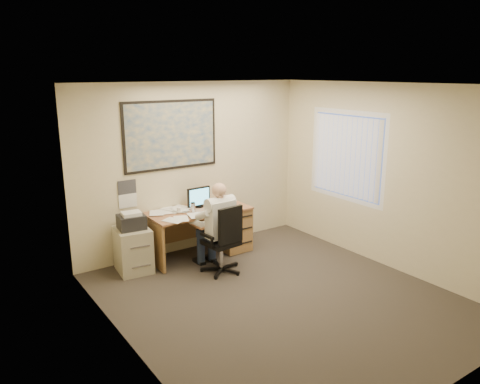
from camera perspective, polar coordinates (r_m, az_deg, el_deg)
room_shell at (r=5.73m, az=5.18°, el=-0.71°), size 4.00×4.50×2.70m
desk at (r=7.59m, az=-2.92°, el=-4.00°), size 1.60×0.97×1.07m
world_map at (r=7.27m, az=-8.38°, el=6.87°), size 1.56×0.03×1.06m
wall_calendar at (r=7.14m, az=-13.56°, el=-0.24°), size 0.28×0.01×0.42m
window_blinds at (r=7.59m, az=12.84°, el=4.31°), size 0.06×1.40×1.30m
filing_cabinet at (r=7.02m, az=-12.93°, el=-6.40°), size 0.52×0.61×0.90m
office_chair at (r=6.82m, az=-2.14°, el=-7.44°), size 0.67×0.67×1.03m
person at (r=6.76m, az=-2.50°, el=-4.37°), size 0.59×0.82×1.32m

